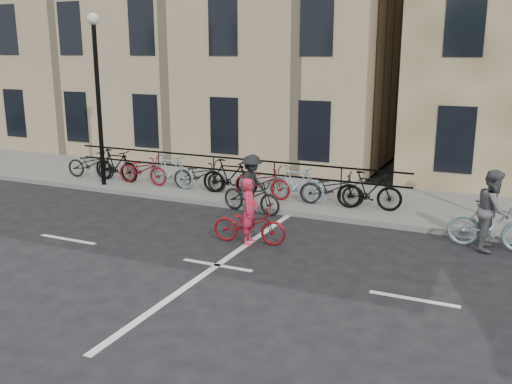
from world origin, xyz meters
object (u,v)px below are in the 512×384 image
at_px(cyclist_pink, 249,221).
at_px(cyclist_dark, 252,190).
at_px(cyclist_grey, 492,218).
at_px(lamp_post, 97,79).

height_order(cyclist_pink, cyclist_dark, cyclist_dark).
bearing_deg(cyclist_grey, cyclist_dark, 87.04).
xyz_separation_m(lamp_post, cyclist_pink, (6.50, -2.84, -2.96)).
relative_size(lamp_post, cyclist_pink, 2.94).
distance_m(cyclist_pink, cyclist_grey, 5.41).
xyz_separation_m(cyclist_grey, cyclist_dark, (-6.11, 0.47, -0.10)).
relative_size(lamp_post, cyclist_grey, 2.79).
bearing_deg(cyclist_pink, cyclist_grey, -78.31).
bearing_deg(lamp_post, cyclist_grey, -4.78).
distance_m(lamp_post, cyclist_pink, 7.69).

